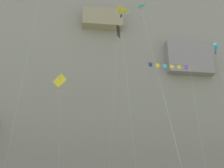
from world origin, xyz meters
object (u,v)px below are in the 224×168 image
Objects in this scene: kite_diamond_front_field at (118,34)px; kite_banner_upper_right at (170,70)px; kite_diamond_high_center at (60,83)px; kite_delta_upper_left at (119,19)px; kite_delta_low_center at (143,19)px; kite_windsock_high_left at (216,48)px.

kite_diamond_front_field reaches higher than kite_banner_upper_right.
kite_delta_upper_left is (8.37, -6.27, 8.10)m from kite_diamond_high_center.
kite_delta_low_center reaches higher than kite_diamond_high_center.
kite_diamond_high_center is 0.72× the size of kite_windsock_high_left.
kite_delta_low_center is at bearing -90.68° from kite_diamond_front_field.
kite_windsock_high_left reaches higher than kite_banner_upper_right.
kite_banner_upper_right is (6.42, -7.24, -10.11)m from kite_diamond_front_field.
kite_windsock_high_left is at bearing 1.80° from kite_diamond_high_center.
kite_diamond_front_field is 17.89m from kite_windsock_high_left.
kite_diamond_front_field is 1.46× the size of kite_delta_low_center.
kite_diamond_front_field is 13.99m from kite_banner_upper_right.
kite_delta_low_center is at bearing -120.65° from kite_banner_upper_right.
kite_windsock_high_left is (18.85, 7.12, 0.52)m from kite_delta_upper_left.
kite_diamond_high_center is 13.23m from kite_delta_upper_left.
kite_diamond_front_field reaches higher than kite_diamond_high_center.
kite_windsock_high_left is 1.31× the size of kite_delta_low_center.
kite_delta_upper_left is at bearing -172.32° from kite_banner_upper_right.
kite_windsock_high_left is at bearing -3.66° from kite_diamond_front_field.
kite_windsock_high_left reaches higher than kite_delta_low_center.
kite_delta_low_center is (0.91, -10.18, -7.16)m from kite_delta_upper_left.
kite_banner_upper_right is at bearing 59.35° from kite_delta_low_center.
kite_diamond_front_field is at bearing 176.34° from kite_windsock_high_left.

